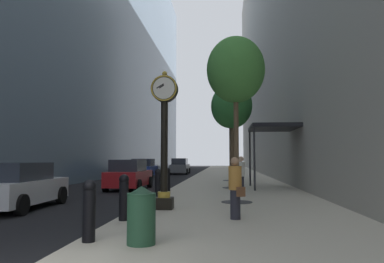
{
  "coord_description": "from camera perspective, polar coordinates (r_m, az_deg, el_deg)",
  "views": [
    {
      "loc": [
        2.83,
        -4.62,
        1.69
      ],
      "look_at": [
        0.99,
        15.99,
        3.22
      ],
      "focal_mm": 34.21,
      "sensor_mm": 36.0,
      "label": 1
    }
  ],
  "objects": [
    {
      "name": "pedestrian_walking",
      "position": [
        9.58,
        6.78,
        -8.54
      ],
      "size": [
        0.49,
        0.52,
        1.59
      ],
      "color": "#23232D",
      "rests_on": "sidewalk_right"
    },
    {
      "name": "bollard_fourth",
      "position": [
        14.11,
        -5.33,
        -8.07
      ],
      "size": [
        0.25,
        0.25,
        1.16
      ],
      "color": "black",
      "rests_on": "sidewalk_right"
    },
    {
      "name": "street_clock",
      "position": [
        11.46,
        -4.35,
        -0.15
      ],
      "size": [
        0.84,
        0.55,
        4.32
      ],
      "color": "black",
      "rests_on": "sidewalk_right"
    },
    {
      "name": "building_block_right",
      "position": [
        38.32,
        18.06,
        17.74
      ],
      "size": [
        9.0,
        80.0,
        31.8
      ],
      "color": "gray",
      "rests_on": "ground"
    },
    {
      "name": "car_white_trailing",
      "position": [
        13.75,
        -25.65,
        -7.7
      ],
      "size": [
        2.18,
        4.33,
        1.55
      ],
      "color": "silver",
      "rests_on": "ground"
    },
    {
      "name": "car_blue_mid",
      "position": [
        33.15,
        -7.54,
        -5.72
      ],
      "size": [
        2.17,
        4.3,
        1.67
      ],
      "color": "navy",
      "rests_on": "ground"
    },
    {
      "name": "bollard_nearest",
      "position": [
        7.27,
        -15.74,
        -11.57
      ],
      "size": [
        0.25,
        0.25,
        1.16
      ],
      "color": "black",
      "rests_on": "sidewalk_right"
    },
    {
      "name": "street_tree_mid_far",
      "position": [
        26.3,
        5.98,
        3.9
      ],
      "size": [
        2.75,
        2.75,
        6.87
      ],
      "color": "#333335",
      "rests_on": "sidewalk_right"
    },
    {
      "name": "car_grey_far",
      "position": [
        40.08,
        -1.88,
        -5.47
      ],
      "size": [
        1.98,
        4.56,
        1.72
      ],
      "color": "slate",
      "rests_on": "ground"
    },
    {
      "name": "ground_plane",
      "position": [
        31.79,
        -0.01,
        -7.29
      ],
      "size": [
        110.0,
        110.0,
        0.0
      ],
      "primitive_type": "plane",
      "color": "black",
      "rests_on": "ground"
    },
    {
      "name": "street_tree_mid_near",
      "position": [
        19.83,
        6.28,
        3.97
      ],
      "size": [
        2.15,
        2.15,
        5.65
      ],
      "color": "#333335",
      "rests_on": "sidewalk_right"
    },
    {
      "name": "sidewalk_right",
      "position": [
        34.66,
        5.92,
        -6.9
      ],
      "size": [
        6.6,
        80.0,
        0.14
      ],
      "primitive_type": "cube",
      "color": "#BCB29E",
      "rests_on": "ground"
    },
    {
      "name": "bollard_second",
      "position": [
        9.51,
        -10.59,
        -9.88
      ],
      "size": [
        0.25,
        0.25,
        1.16
      ],
      "color": "black",
      "rests_on": "sidewalk_right"
    },
    {
      "name": "storefront_awning",
      "position": [
        19.9,
        12.38,
        0.45
      ],
      "size": [
        2.4,
        3.6,
        3.3
      ],
      "color": "black",
      "rests_on": "sidewalk_right"
    },
    {
      "name": "pedestrian_by_clock",
      "position": [
        16.1,
        7.64,
        -6.63
      ],
      "size": [
        0.47,
        0.47,
        1.65
      ],
      "color": "#23232D",
      "rests_on": "sidewalk_right"
    },
    {
      "name": "car_red_near",
      "position": [
        20.4,
        -9.79,
        -6.7
      ],
      "size": [
        1.94,
        4.13,
        1.63
      ],
      "color": "#AD191E",
      "rests_on": "ground"
    },
    {
      "name": "street_tree_near",
      "position": [
        13.6,
        6.82,
        9.37
      ],
      "size": [
        2.11,
        2.11,
        6.0
      ],
      "color": "#333335",
      "rests_on": "sidewalk_right"
    },
    {
      "name": "trash_bin",
      "position": [
        6.88,
        -7.9,
        -12.67
      ],
      "size": [
        0.53,
        0.53,
        1.05
      ],
      "color": "#234C33",
      "rests_on": "sidewalk_right"
    },
    {
      "name": "bollard_fifth",
      "position": [
        16.44,
        -3.82,
        -7.53
      ],
      "size": [
        0.25,
        0.25,
        1.16
      ],
      "color": "black",
      "rests_on": "sidewalk_right"
    },
    {
      "name": "building_block_left",
      "position": [
        40.1,
        -17.15,
        16.61
      ],
      "size": [
        9.0,
        80.0,
        31.67
      ],
      "color": "slate",
      "rests_on": "ground"
    }
  ]
}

